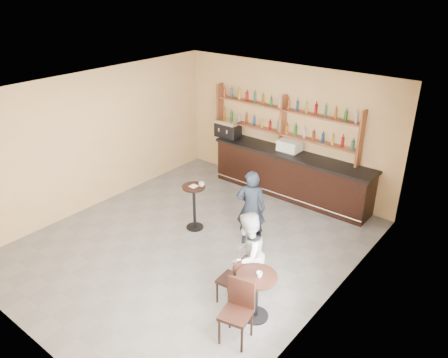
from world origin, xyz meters
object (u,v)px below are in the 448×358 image
Objects in this scene: espresso_machine at (228,128)px; man_main at (251,208)px; patron_second at (247,255)px; pastry_case at (290,147)px; chair_west at (231,279)px; chair_south at (236,314)px; pedestal_table at (194,207)px; cafe_table at (256,296)px; bar_counter at (290,175)px.

man_main reaches higher than espresso_machine.
espresso_machine and patron_second have the same top height.
pastry_case reaches higher than chair_west.
chair_west is 0.89m from chair_south.
pedestal_table is at bearing 130.05° from chair_south.
man_main is 2.22m from cafe_table.
chair_south is at bearing -68.31° from bar_counter.
pedestal_table reaches higher than chair_south.
man_main is at bearing -150.25° from patron_second.
chair_west is 0.90× the size of chair_south.
chair_west is (1.35, -4.04, -0.85)m from pastry_case.
pedestal_table is (-0.74, -2.66, -0.79)m from pastry_case.
pedestal_table is at bearing -98.74° from pastry_case.
patron_second is at bearing -62.15° from pastry_case.
pastry_case is at bearing 74.55° from pedestal_table.
espresso_machine is 0.70× the size of chair_west.
chair_west is (0.79, -1.67, -0.37)m from man_main.
pedestal_table is (1.17, -2.66, -0.85)m from espresso_machine.
patron_second is (-0.51, 0.98, 0.29)m from chair_south.
pedestal_table is (-0.82, -2.66, -0.06)m from bar_counter.
pastry_case reaches higher than cafe_table.
chair_south reaches higher than cafe_table.
pedestal_table is at bearing -107.08° from bar_counter.
bar_counter reaches higher than pedestal_table.
man_main is at bearing -49.17° from espresso_machine.
espresso_machine reaches higher than pedestal_table.
bar_counter is 0.74m from pastry_case.
patron_second is (1.43, -3.71, -0.51)m from pastry_case.
pedestal_table is at bearing -128.29° from chair_west.
patron_second reaches higher than chair_west.
bar_counter reaches higher than chair_south.
espresso_machine is at bearing 132.90° from cafe_table.
chair_south is at bearing 24.09° from patron_second.
chair_west is (-0.55, 0.05, 0.04)m from cafe_table.
man_main is 1.62× the size of chair_south.
espresso_machine reaches higher than chair_south.
man_main is at bearing -70.03° from pastry_case.
patron_second reaches higher than pedestal_table.
espresso_machine is 5.02m from patron_second.
cafe_table is at bearing 81.93° from chair_south.
cafe_table is (1.82, -4.09, -0.15)m from bar_counter.
pastry_case is 2.87m from pedestal_table.
pedestal_table is 2.43m from patron_second.
pastry_case is 0.53× the size of pedestal_table.
pedestal_table is 0.62× the size of man_main.
patron_second is (1.35, -3.71, 0.23)m from bar_counter.
pedestal_table reaches higher than cafe_table.
chair_south is (0.60, -0.65, 0.05)m from chair_west.
patron_second is (0.88, -1.33, -0.03)m from man_main.
patron_second is (0.09, 0.33, 0.34)m from chair_west.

